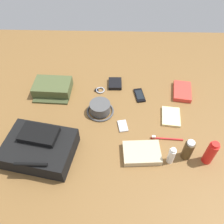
{
  "coord_description": "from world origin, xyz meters",
  "views": [
    {
      "loc": [
        -0.03,
        0.93,
        1.11
      ],
      "look_at": [
        0.0,
        0.0,
        0.04
      ],
      "focal_mm": 37.37,
      "sensor_mm": 36.0,
      "label": 1
    }
  ],
  "objects_px": {
    "folded_towel": "(142,153)",
    "media_player": "(123,126)",
    "backpack": "(40,148)",
    "wristwatch": "(100,90)",
    "sunscreen_spray": "(211,153)",
    "paperback_novel": "(182,91)",
    "wallet": "(115,84)",
    "cell_phone": "(139,95)",
    "notepad": "(171,117)",
    "toiletry_pouch": "(53,88)",
    "toothpaste_tube": "(171,156)",
    "toothbrush": "(165,138)",
    "cologne_bottle": "(188,150)",
    "bucket_hat": "(100,108)"
  },
  "relations": [
    {
      "from": "wallet",
      "to": "notepad",
      "type": "xyz_separation_m",
      "value": [
        -0.35,
        0.29,
        -0.0
      ]
    },
    {
      "from": "wallet",
      "to": "cell_phone",
      "type": "bearing_deg",
      "value": 145.97
    },
    {
      "from": "cologne_bottle",
      "to": "wristwatch",
      "type": "bearing_deg",
      "value": -45.2
    },
    {
      "from": "cell_phone",
      "to": "wristwatch",
      "type": "xyz_separation_m",
      "value": [
        0.27,
        -0.04,
        -0.0
      ]
    },
    {
      "from": "toothpaste_tube",
      "to": "media_player",
      "type": "bearing_deg",
      "value": -42.12
    },
    {
      "from": "backpack",
      "to": "toothpaste_tube",
      "type": "xyz_separation_m",
      "value": [
        -0.69,
        0.03,
        -0.0
      ]
    },
    {
      "from": "bucket_hat",
      "to": "toothbrush",
      "type": "height_order",
      "value": "bucket_hat"
    },
    {
      "from": "cell_phone",
      "to": "folded_towel",
      "type": "distance_m",
      "value": 0.45
    },
    {
      "from": "cell_phone",
      "to": "sunscreen_spray",
      "type": "bearing_deg",
      "value": 124.78
    },
    {
      "from": "cologne_bottle",
      "to": "notepad",
      "type": "height_order",
      "value": "cologne_bottle"
    },
    {
      "from": "backpack",
      "to": "cell_phone",
      "type": "xyz_separation_m",
      "value": [
        -0.56,
        -0.46,
        -0.05
      ]
    },
    {
      "from": "backpack",
      "to": "media_player",
      "type": "distance_m",
      "value": 0.49
    },
    {
      "from": "media_player",
      "to": "wristwatch",
      "type": "distance_m",
      "value": 0.34
    },
    {
      "from": "wristwatch",
      "to": "notepad",
      "type": "relative_size",
      "value": 0.47
    },
    {
      "from": "backpack",
      "to": "cologne_bottle",
      "type": "height_order",
      "value": "cologne_bottle"
    },
    {
      "from": "bucket_hat",
      "to": "notepad",
      "type": "xyz_separation_m",
      "value": [
        -0.44,
        0.04,
        -0.02
      ]
    },
    {
      "from": "paperback_novel",
      "to": "folded_towel",
      "type": "bearing_deg",
      "value": 58.39
    },
    {
      "from": "cologne_bottle",
      "to": "media_player",
      "type": "bearing_deg",
      "value": -29.85
    },
    {
      "from": "cell_phone",
      "to": "notepad",
      "type": "distance_m",
      "value": 0.26
    },
    {
      "from": "toothpaste_tube",
      "to": "wallet",
      "type": "relative_size",
      "value": 1.04
    },
    {
      "from": "folded_towel",
      "to": "wristwatch",
      "type": "bearing_deg",
      "value": -62.49
    },
    {
      "from": "toiletry_pouch",
      "to": "cell_phone",
      "type": "xyz_separation_m",
      "value": [
        -0.59,
        0.03,
        -0.03
      ]
    },
    {
      "from": "toothpaste_tube",
      "to": "cell_phone",
      "type": "height_order",
      "value": "toothpaste_tube"
    },
    {
      "from": "wallet",
      "to": "toiletry_pouch",
      "type": "bearing_deg",
      "value": 9.21
    },
    {
      "from": "wallet",
      "to": "notepad",
      "type": "relative_size",
      "value": 0.73
    },
    {
      "from": "sunscreen_spray",
      "to": "wallet",
      "type": "distance_m",
      "value": 0.77
    },
    {
      "from": "cologne_bottle",
      "to": "cell_phone",
      "type": "bearing_deg",
      "value": -63.68
    },
    {
      "from": "backpack",
      "to": "cell_phone",
      "type": "distance_m",
      "value": 0.72
    },
    {
      "from": "toothpaste_tube",
      "to": "cell_phone",
      "type": "bearing_deg",
      "value": -74.37
    },
    {
      "from": "toiletry_pouch",
      "to": "toothpaste_tube",
      "type": "distance_m",
      "value": 0.89
    },
    {
      "from": "toothpaste_tube",
      "to": "notepad",
      "type": "relative_size",
      "value": 0.76
    },
    {
      "from": "toiletry_pouch",
      "to": "wristwatch",
      "type": "distance_m",
      "value": 0.32
    },
    {
      "from": "toiletry_pouch",
      "to": "folded_towel",
      "type": "xyz_separation_m",
      "value": [
        -0.57,
        0.48,
        -0.02
      ]
    },
    {
      "from": "toothbrush",
      "to": "paperback_novel",
      "type": "bearing_deg",
      "value": -112.76
    },
    {
      "from": "paperback_novel",
      "to": "toothbrush",
      "type": "bearing_deg",
      "value": 67.24
    },
    {
      "from": "folded_towel",
      "to": "media_player",
      "type": "bearing_deg",
      "value": -62.06
    },
    {
      "from": "sunscreen_spray",
      "to": "paperback_novel",
      "type": "xyz_separation_m",
      "value": [
        0.04,
        -0.52,
        -0.06
      ]
    },
    {
      "from": "cologne_bottle",
      "to": "media_player",
      "type": "relative_size",
      "value": 1.46
    },
    {
      "from": "toiletry_pouch",
      "to": "paperback_novel",
      "type": "height_order",
      "value": "toiletry_pouch"
    },
    {
      "from": "cell_phone",
      "to": "folded_towel",
      "type": "xyz_separation_m",
      "value": [
        0.01,
        0.45,
        0.01
      ]
    },
    {
      "from": "wristwatch",
      "to": "media_player",
      "type": "bearing_deg",
      "value": 117.24
    },
    {
      "from": "cell_phone",
      "to": "wristwatch",
      "type": "height_order",
      "value": "cell_phone"
    },
    {
      "from": "sunscreen_spray",
      "to": "toothbrush",
      "type": "xyz_separation_m",
      "value": [
        0.2,
        -0.13,
        -0.07
      ]
    },
    {
      "from": "media_player",
      "to": "folded_towel",
      "type": "height_order",
      "value": "folded_towel"
    },
    {
      "from": "paperback_novel",
      "to": "cologne_bottle",
      "type": "bearing_deg",
      "value": 82.53
    },
    {
      "from": "media_player",
      "to": "cologne_bottle",
      "type": "bearing_deg",
      "value": 150.15
    },
    {
      "from": "sunscreen_spray",
      "to": "wristwatch",
      "type": "bearing_deg",
      "value": -40.9
    },
    {
      "from": "backpack",
      "to": "wallet",
      "type": "bearing_deg",
      "value": -124.68
    },
    {
      "from": "toothpaste_tube",
      "to": "media_player",
      "type": "height_order",
      "value": "toothpaste_tube"
    },
    {
      "from": "backpack",
      "to": "wristwatch",
      "type": "height_order",
      "value": "backpack"
    }
  ]
}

